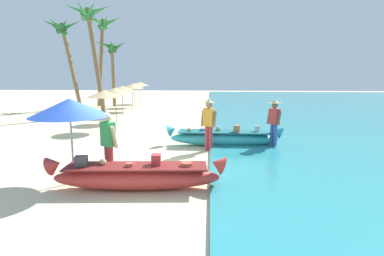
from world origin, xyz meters
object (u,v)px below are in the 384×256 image
Objects in this scene: person_tourist_customer at (108,143)px; patio_umbrella_large at (70,108)px; boat_red_foreground at (137,176)px; palm_tree_mid_cluster at (112,54)px; boat_cyan_midground at (224,138)px; person_vendor_hatted at (209,121)px; palm_tree_leaning_seaward at (64,36)px; palm_tree_tall_inland at (102,33)px; palm_tree_far_behind at (90,24)px; person_vendor_assistant at (274,120)px.

patio_umbrella_large is at bearing -172.01° from person_tourist_customer.
boat_red_foreground is at bearing -32.07° from person_tourist_customer.
person_tourist_customer is at bearing -73.36° from palm_tree_mid_cluster.
palm_tree_mid_cluster reaches higher than boat_cyan_midground.
boat_cyan_midground is 2.38× the size of person_vendor_hatted.
person_tourist_customer is 0.83× the size of patio_umbrella_large.
palm_tree_leaning_seaward reaches higher than boat_cyan_midground.
person_vendor_hatted is 0.25× the size of palm_tree_tall_inland.
palm_tree_mid_cluster is at bearing -2.04° from palm_tree_tall_inland.
person_tourist_customer is 0.33× the size of palm_tree_mid_cluster.
patio_umbrella_large reaches higher than boat_cyan_midground.
palm_tree_far_behind is at bearing -45.58° from palm_tree_leaning_seaward.
palm_tree_tall_inland is at bearing 101.88° from palm_tree_far_behind.
person_vendor_assistant is 0.34× the size of palm_tree_mid_cluster.
person_tourist_customer is at bearing -126.75° from person_vendor_hatted.
person_vendor_assistant is at bearing 38.18° from person_tourist_customer.
palm_tree_tall_inland is at bearing 123.34° from boat_cyan_midground.
palm_tree_far_behind reaches higher than palm_tree_leaning_seaward.
boat_red_foreground is 0.80× the size of palm_tree_mid_cluster.
palm_tree_tall_inland reaches higher than palm_tree_mid_cluster.
boat_red_foreground is 1.16m from person_tourist_customer.
person_vendor_hatted reaches higher than boat_cyan_midground.
palm_tree_mid_cluster is (-5.35, 17.89, 3.18)m from person_tourist_customer.
person_vendor_assistant reaches higher than person_tourist_customer.
boat_cyan_midground is 5.96m from patio_umbrella_large.
palm_tree_tall_inland reaches higher than palm_tree_far_behind.
boat_cyan_midground is at bearing 63.84° from boat_red_foreground.
person_vendor_assistant reaches higher than boat_red_foreground.
boat_cyan_midground is 0.67× the size of palm_tree_leaning_seaward.
palm_tree_far_behind is at bearing 134.45° from boat_cyan_midground.
palm_tree_mid_cluster is 0.76× the size of palm_tree_far_behind.
palm_tree_leaning_seaward is at bearing -136.63° from palm_tree_mid_cluster.
person_vendor_assistant is 13.55m from palm_tree_far_behind.
boat_red_foreground is 19.78m from palm_tree_mid_cluster.
patio_umbrella_large is (-1.68, 0.38, 1.56)m from boat_red_foreground.
palm_tree_tall_inland is (-6.85, 18.42, 5.50)m from boat_red_foreground.
person_vendor_hatted is 1.03× the size of person_vendor_assistant.
person_vendor_hatted is 16.54m from palm_tree_leaning_seaward.
palm_tree_mid_cluster reaches higher than person_vendor_hatted.
boat_cyan_midground reaches higher than boat_red_foreground.
palm_tree_tall_inland reaches higher than person_vendor_hatted.
person_vendor_assistant is 17.82m from palm_tree_leaning_seaward.
palm_tree_far_behind reaches higher than person_vendor_assistant.
person_vendor_hatted reaches higher than person_tourist_customer.
palm_tree_tall_inland is (-6.05, 17.92, 4.83)m from person_tourist_customer.
person_vendor_assistant is at bearing -8.98° from boat_cyan_midground.
boat_red_foreground is at bearing -71.51° from palm_tree_mid_cluster.
boat_cyan_midground is 1.93m from person_vendor_assistant.
palm_tree_leaning_seaward reaches higher than patio_umbrella_large.
patio_umbrella_large is at bearing -74.00° from palm_tree_tall_inland.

